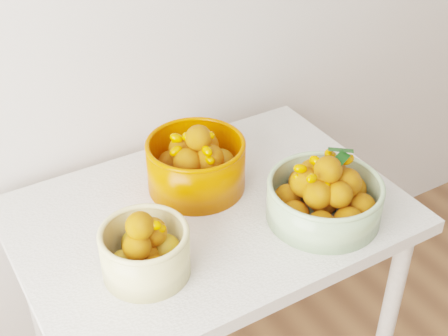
{
  "coord_description": "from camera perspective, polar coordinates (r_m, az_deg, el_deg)",
  "views": [
    {
      "loc": [
        -1.04,
        0.49,
        1.79
      ],
      "look_at": [
        -0.41,
        1.54,
        0.92
      ],
      "focal_mm": 50.0,
      "sensor_mm": 36.0,
      "label": 1
    }
  ],
  "objects": [
    {
      "name": "table",
      "position": [
        1.71,
        -1.31,
        -6.37
      ],
      "size": [
        1.0,
        0.7,
        0.75
      ],
      "color": "silver",
      "rests_on": "ground"
    },
    {
      "name": "bowl_orange",
      "position": [
        1.68,
        -2.56,
        0.44
      ],
      "size": [
        0.29,
        0.29,
        0.19
      ],
      "rotation": [
        0.0,
        0.0,
        -0.09
      ],
      "color": "#D54800",
      "rests_on": "table"
    },
    {
      "name": "bowl_green",
      "position": [
        1.6,
        9.21,
        -2.54
      ],
      "size": [
        0.39,
        0.39,
        0.19
      ],
      "rotation": [
        0.0,
        0.0,
        -0.43
      ],
      "color": "#98B988",
      "rests_on": "table"
    },
    {
      "name": "bowl_cream",
      "position": [
        1.44,
        -7.24,
        -7.44
      ],
      "size": [
        0.23,
        0.23,
        0.18
      ],
      "rotation": [
        0.0,
        0.0,
        -0.11
      ],
      "color": "#DBCA86",
      "rests_on": "table"
    }
  ]
}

